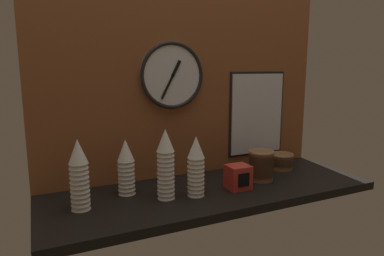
% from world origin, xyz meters
% --- Properties ---
extents(ground_plane, '(1.60, 0.56, 0.04)m').
position_xyz_m(ground_plane, '(0.00, 0.00, -0.02)').
color(ground_plane, black).
extents(wall_tiled_back, '(1.60, 0.03, 1.05)m').
position_xyz_m(wall_tiled_back, '(0.00, 0.27, 0.53)').
color(wall_tiled_back, brown).
rests_on(wall_tiled_back, ground_plane).
extents(cup_stack_far_left, '(0.08, 0.08, 0.30)m').
position_xyz_m(cup_stack_far_left, '(-0.61, 0.00, 0.15)').
color(cup_stack_far_left, white).
rests_on(cup_stack_far_left, ground_plane).
extents(cup_stack_center, '(0.08, 0.08, 0.28)m').
position_xyz_m(cup_stack_center, '(-0.11, -0.06, 0.14)').
color(cup_stack_center, white).
rests_on(cup_stack_center, ground_plane).
extents(cup_stack_center_left, '(0.08, 0.08, 0.32)m').
position_xyz_m(cup_stack_center_left, '(-0.25, -0.03, 0.16)').
color(cup_stack_center_left, white).
rests_on(cup_stack_center_left, ground_plane).
extents(cup_stack_left, '(0.08, 0.08, 0.26)m').
position_xyz_m(cup_stack_left, '(-0.39, 0.09, 0.13)').
color(cup_stack_left, white).
rests_on(cup_stack_left, ground_plane).
extents(bowl_stack_right, '(0.13, 0.13, 0.16)m').
position_xyz_m(bowl_stack_right, '(0.29, -0.01, 0.08)').
color(bowl_stack_right, brown).
rests_on(bowl_stack_right, ground_plane).
extents(bowl_stack_far_right, '(0.13, 0.13, 0.09)m').
position_xyz_m(bowl_stack_far_right, '(0.51, 0.10, 0.05)').
color(bowl_stack_far_right, brown).
rests_on(bowl_stack_far_right, ground_plane).
extents(wall_clock, '(0.34, 0.03, 0.34)m').
position_xyz_m(wall_clock, '(-0.10, 0.23, 0.54)').
color(wall_clock, white).
extents(menu_board, '(0.37, 0.01, 0.49)m').
position_xyz_m(menu_board, '(0.43, 0.24, 0.31)').
color(menu_board, black).
extents(napkin_dispenser, '(0.11, 0.10, 0.12)m').
position_xyz_m(napkin_dispenser, '(0.11, -0.07, 0.06)').
color(napkin_dispenser, red).
rests_on(napkin_dispenser, ground_plane).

